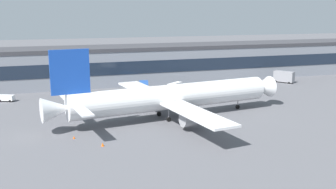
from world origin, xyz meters
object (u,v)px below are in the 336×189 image
fuel_truck (144,87)px  traffic_cone_1 (103,144)px  traffic_cone_0 (74,137)px  airliner (170,97)px  traffic_cone_2 (222,121)px  pushback_tractor (208,86)px  catering_truck (284,76)px  baggage_tug (69,91)px  belt_loader (175,85)px  follow_me_car (7,98)px

fuel_truck → traffic_cone_1: (-20.62, -46.75, -1.52)m
traffic_cone_1 → traffic_cone_0: bearing=127.2°
fuel_truck → traffic_cone_0: size_ratio=15.09×
airliner → traffic_cone_1: size_ratio=84.67×
traffic_cone_0 → traffic_cone_2: (34.28, 1.30, 0.01)m
pushback_tractor → catering_truck: bearing=6.0°
pushback_tractor → traffic_cone_2: bearing=-109.3°
pushback_tractor → traffic_cone_0: size_ratio=8.89×
pushback_tractor → traffic_cone_2: pushback_tractor is taller
baggage_tug → traffic_cone_1: 51.30m
airliner → traffic_cone_0: airliner is taller
belt_loader → pushback_tractor: bearing=-26.7°
traffic_cone_2 → catering_truck: bearing=42.4°
airliner → fuel_truck: bearing=86.9°
follow_me_car → pushback_tractor: follow_me_car is taller
follow_me_car → fuel_truck: 41.06m
traffic_cone_2 → airliner: bearing=143.9°
pushback_tractor → traffic_cone_1: 62.17m
pushback_tractor → traffic_cone_1: size_ratio=7.18×
airliner → belt_loader: 37.76m
baggage_tug → belt_loader: belt_loader is taller
traffic_cone_2 → traffic_cone_1: bearing=-165.2°
pushback_tractor → traffic_cone_0: pushback_tractor is taller
belt_loader → pushback_tractor: belt_loader is taller
traffic_cone_1 → traffic_cone_2: bearing=14.8°
traffic_cone_1 → belt_loader: bearing=57.2°
baggage_tug → catering_truck: size_ratio=0.49×
airliner → traffic_cone_1: (-18.90, -15.38, -4.88)m
traffic_cone_0 → traffic_cone_2: traffic_cone_2 is taller
airliner → follow_me_car: airliner is taller
belt_loader → pushback_tractor: 11.24m
airliner → traffic_cone_2: size_ratio=100.39×
baggage_tug → belt_loader: (34.99, -0.87, 0.07)m
catering_truck → belt_loader: bearing=177.7°
traffic_cone_2 → pushback_tractor: bearing=70.7°
fuel_truck → traffic_cone_1: 51.11m
fuel_truck → traffic_cone_0: fuel_truck is taller
traffic_cone_0 → traffic_cone_2: 34.30m
traffic_cone_1 → airliner: bearing=39.1°
pushback_tractor → baggage_tug: bearing=172.5°
follow_me_car → traffic_cone_0: 43.72m
airliner → traffic_cone_0: size_ratio=104.90×
airliner → traffic_cone_1: airliner is taller
pushback_tractor → traffic_cone_1: (-42.56, -45.31, -0.69)m
follow_me_car → fuel_truck: bearing=-0.8°
baggage_tug → traffic_cone_0: (-2.42, -44.78, -0.79)m
belt_loader → pushback_tractor: (10.05, -5.05, -0.10)m
baggage_tug → traffic_cone_1: size_ratio=5.08×
traffic_cone_2 → follow_me_car: bearing=141.5°
catering_truck → pushback_tractor: bearing=-174.0°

